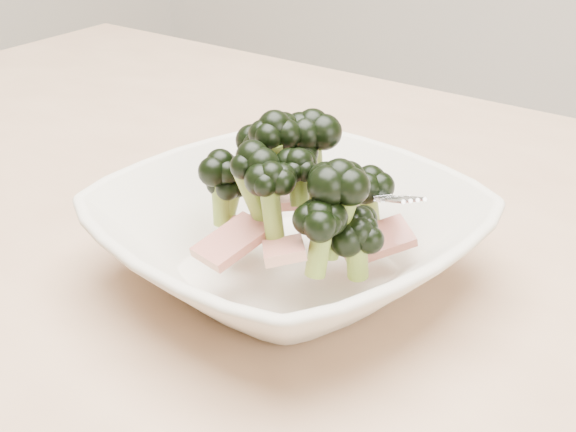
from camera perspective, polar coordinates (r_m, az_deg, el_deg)
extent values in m
cube|color=tan|center=(0.71, -3.47, -0.98)|extent=(1.20, 0.80, 0.04)
cylinder|color=tan|center=(1.45, -11.37, -2.80)|extent=(0.06, 0.06, 0.71)
imported|color=beige|center=(0.58, 0.00, -1.52)|extent=(0.31, 0.31, 0.07)
cylinder|color=olive|center=(0.61, -4.23, 0.90)|extent=(0.02, 0.02, 0.03)
ellipsoid|color=black|center=(0.60, -4.29, 2.60)|extent=(0.04, 0.04, 0.03)
cylinder|color=olive|center=(0.54, 3.58, -0.40)|extent=(0.03, 0.03, 0.06)
ellipsoid|color=black|center=(0.52, 3.69, 2.78)|extent=(0.04, 0.04, 0.03)
cylinder|color=olive|center=(0.56, -2.48, 1.66)|extent=(0.03, 0.02, 0.05)
ellipsoid|color=black|center=(0.54, -2.54, 4.22)|extent=(0.04, 0.04, 0.03)
cylinder|color=olive|center=(0.59, -1.15, 3.48)|extent=(0.02, 0.03, 0.05)
ellipsoid|color=black|center=(0.58, -1.18, 6.19)|extent=(0.04, 0.04, 0.03)
cylinder|color=olive|center=(0.55, 5.09, -2.00)|extent=(0.02, 0.01, 0.03)
ellipsoid|color=black|center=(0.54, 5.17, -0.22)|extent=(0.03, 0.03, 0.02)
cylinder|color=olive|center=(0.61, -4.74, 1.34)|extent=(0.02, 0.02, 0.04)
ellipsoid|color=black|center=(0.60, -4.84, 3.75)|extent=(0.04, 0.04, 0.03)
cylinder|color=olive|center=(0.53, 2.23, -2.35)|extent=(0.01, 0.02, 0.04)
ellipsoid|color=black|center=(0.52, 2.28, 0.03)|extent=(0.04, 0.04, 0.03)
cylinder|color=olive|center=(0.60, 1.72, 3.53)|extent=(0.02, 0.02, 0.06)
ellipsoid|color=black|center=(0.58, 1.77, 6.49)|extent=(0.04, 0.04, 0.03)
cylinder|color=olive|center=(0.58, -0.94, 3.68)|extent=(0.02, 0.03, 0.05)
ellipsoid|color=black|center=(0.57, -0.96, 6.37)|extent=(0.04, 0.04, 0.03)
cylinder|color=olive|center=(0.60, -1.89, 3.05)|extent=(0.03, 0.02, 0.05)
ellipsoid|color=black|center=(0.59, -1.93, 5.57)|extent=(0.04, 0.04, 0.03)
cylinder|color=olive|center=(0.55, 0.75, 2.10)|extent=(0.02, 0.02, 0.03)
ellipsoid|color=black|center=(0.55, 0.76, 3.84)|extent=(0.03, 0.03, 0.03)
cylinder|color=olive|center=(0.59, 0.79, 3.10)|extent=(0.01, 0.02, 0.03)
ellipsoid|color=black|center=(0.58, 0.80, 4.91)|extent=(0.03, 0.03, 0.02)
cylinder|color=olive|center=(0.54, -1.15, 0.35)|extent=(0.02, 0.01, 0.04)
ellipsoid|color=black|center=(0.53, -1.18, 2.88)|extent=(0.03, 0.03, 0.03)
cylinder|color=olive|center=(0.55, 4.93, -3.08)|extent=(0.02, 0.02, 0.03)
ellipsoid|color=black|center=(0.54, 5.01, -1.22)|extent=(0.04, 0.04, 0.03)
cylinder|color=olive|center=(0.60, 5.77, 0.58)|extent=(0.02, 0.02, 0.04)
ellipsoid|color=black|center=(0.59, 5.87, 2.60)|extent=(0.04, 0.04, 0.03)
cube|color=maroon|center=(0.53, -0.29, -2.45)|extent=(0.05, 0.05, 0.02)
cube|color=maroon|center=(0.61, 1.21, 1.15)|extent=(0.05, 0.05, 0.01)
cube|color=maroon|center=(0.57, 3.72, -0.45)|extent=(0.05, 0.05, 0.01)
cube|color=maroon|center=(0.58, 6.25, -1.74)|extent=(0.06, 0.06, 0.02)
cube|color=maroon|center=(0.55, -4.02, -1.81)|extent=(0.04, 0.06, 0.02)
cube|color=maroon|center=(0.59, -3.18, -1.05)|extent=(0.04, 0.04, 0.02)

